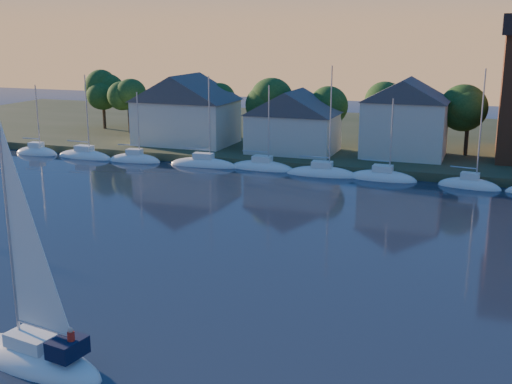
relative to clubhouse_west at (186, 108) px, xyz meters
The scene contains 8 objects.
shoreline_land 28.43m from the clubhouse_west, 37.69° to the left, with size 160.00×50.00×2.00m, color #2D3921.
wooden_dock 23.56m from the clubhouse_west, 15.26° to the right, with size 120.00×3.00×1.00m, color brown.
clubhouse_west is the anchor object (origin of this frame).
clubhouse_centre 16.05m from the clubhouse_west, ahead, with size 11.55×8.40×8.08m.
clubhouse_east 30.02m from the clubhouse_west, ahead, with size 10.50×8.40×9.80m.
tree_line 24.55m from the clubhouse_west, 11.77° to the left, with size 93.40×5.40×8.90m.
moored_fleet 28.13m from the clubhouse_west, 19.09° to the right, with size 95.50×2.40×12.05m.
hero_sailboat 60.05m from the clubhouse_west, 71.24° to the right, with size 9.27×4.21×13.96m.
Camera 1 is at (18.18, -22.64, 16.69)m, focal length 45.00 mm.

